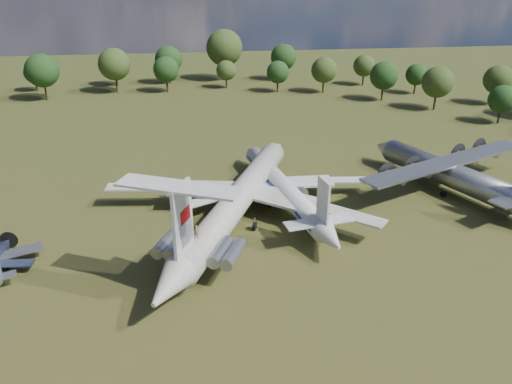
{
  "coord_description": "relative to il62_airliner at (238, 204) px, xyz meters",
  "views": [
    {
      "loc": [
        -0.25,
        -62.48,
        34.36
      ],
      "look_at": [
        7.71,
        0.19,
        5.0
      ],
      "focal_mm": 35.0,
      "sensor_mm": 36.0,
      "label": 1
    }
  ],
  "objects": [
    {
      "name": "an12_transport",
      "position": [
        35.05,
        5.52,
        -0.14
      ],
      "size": [
        46.69,
        48.75,
        5.03
      ],
      "primitive_type": null,
      "rotation": [
        0.0,
        0.0,
        0.42
      ],
      "color": "gray",
      "rests_on": "ground"
    },
    {
      "name": "ground",
      "position": [
        -5.29,
        -1.55,
        -2.66
      ],
      "size": [
        300.0,
        300.0,
        0.0
      ],
      "primitive_type": "plane",
      "color": "#223A13",
      "rests_on": "ground"
    },
    {
      "name": "person_on_il62",
      "position": [
        -6.04,
        -13.6,
        3.47
      ],
      "size": [
        0.67,
        0.51,
        1.63
      ],
      "primitive_type": "imported",
      "rotation": [
        0.0,
        0.0,
        2.92
      ],
      "color": "olive",
      "rests_on": "il62_airliner"
    },
    {
      "name": "tu104_jet",
      "position": [
        7.42,
        4.95,
        -0.61
      ],
      "size": [
        37.76,
        45.98,
        4.1
      ],
      "primitive_type": null,
      "rotation": [
        0.0,
        0.0,
        0.18
      ],
      "color": "silver",
      "rests_on": "ground"
    },
    {
      "name": "il62_airliner",
      "position": [
        0.0,
        0.0,
        0.0
      ],
      "size": [
        60.11,
        66.46,
        5.32
      ],
      "primitive_type": null,
      "rotation": [
        0.0,
        0.0,
        -0.42
      ],
      "color": "silver",
      "rests_on": "ground"
    }
  ]
}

